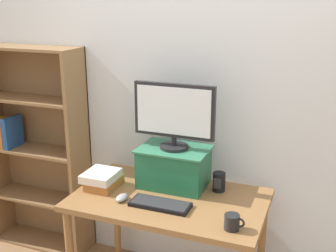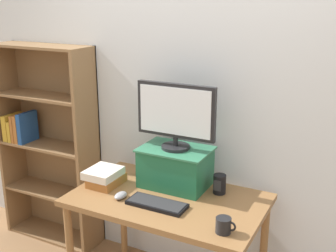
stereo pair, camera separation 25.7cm
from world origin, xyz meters
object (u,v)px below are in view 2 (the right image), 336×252
Objects in this scene: computer_monitor at (176,114)px; desk_speaker at (219,184)px; desk at (168,210)px; computer_mouse at (121,195)px; bookshelf_unit at (47,143)px; coffee_mug at (224,225)px; riser_box at (176,166)px; book_stack at (105,177)px; keyboard at (157,204)px.

computer_monitor is 4.26× the size of desk_speaker.
computer_mouse is (-0.26, -0.14, 0.11)m from desk.
desk is 0.61m from computer_monitor.
bookshelf_unit is 1.80m from coffee_mug.
desk is 2.64× the size of riser_box.
computer_mouse is at bearing -124.29° from computer_monitor.
coffee_mug is (0.45, -0.23, 0.13)m from desk.
bookshelf_unit is at bearing 173.96° from computer_monitor.
coffee_mug reaches higher than desk.
computer_mouse is 0.92× the size of coffee_mug.
desk is 1.31m from bookshelf_unit.
desk_speaker is (1.53, -0.11, 0.00)m from bookshelf_unit.
computer_mouse is at bearing -24.18° from bookshelf_unit.
book_stack is (-0.42, -0.20, -0.08)m from riser_box.
desk_speaker is at bearing 4.59° from computer_monitor.
computer_mouse is 0.24m from book_stack.
desk is at bearing 29.54° from computer_mouse.
computer_mouse is (-0.22, -0.32, -0.47)m from computer_monitor.
book_stack is at bearing -162.64° from desk_speaker.
computer_mouse is at bearing 173.17° from coffee_mug.
bookshelf_unit is 15.59× the size of computer_mouse.
desk is 0.29m from riser_box.
bookshelf_unit is at bearing 174.03° from riser_box.
keyboard is 1.49× the size of book_stack.
desk_speaker is (0.30, 0.02, -0.43)m from computer_monitor.
book_stack is at bearing -176.99° from desk.
riser_box is 1.87× the size of book_stack.
book_stack is at bearing 167.29° from coffee_mug.
computer_monitor reaches higher than riser_box.
coffee_mug is at bearing -39.97° from riser_box.
bookshelf_unit is at bearing 162.61° from coffee_mug.
bookshelf_unit is 4.46× the size of keyboard.
coffee_mug is at bearing -12.71° from book_stack.
desk is at bearing -142.69° from desk_speaker.
riser_box is 0.41m from computer_mouse.
computer_mouse is 0.43× the size of book_stack.
desk is 0.31m from computer_mouse.
computer_mouse is 0.71m from coffee_mug.
keyboard is at bearing -92.97° from desk.
computer_monitor reaches higher than coffee_mug.
desk is at bearing 153.10° from coffee_mug.
riser_box is at bearing -5.97° from bookshelf_unit.
riser_box reaches higher than desk.
computer_monitor is 0.78m from coffee_mug.
keyboard is at bearing -84.64° from computer_monitor.
computer_monitor is 5.12× the size of computer_mouse.
riser_box is 3.63× the size of desk_speaker.
computer_monitor is at bearing 140.14° from coffee_mug.
keyboard is 0.47m from coffee_mug.
desk is 0.37m from desk_speaker.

